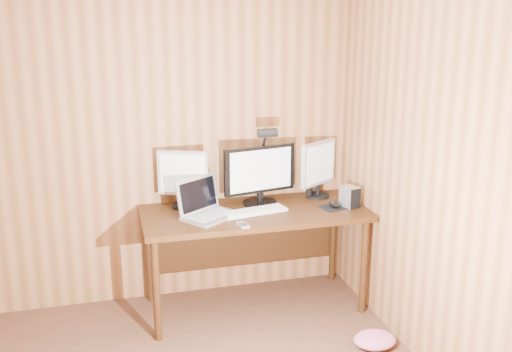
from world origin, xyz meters
name	(u,v)px	position (x,y,z in m)	size (l,w,h in m)	color
room_shell	(129,237)	(0.00, 0.00, 1.25)	(4.00, 4.00, 4.00)	#533120
desk	(252,223)	(0.93, 1.70, 0.63)	(1.60, 0.70, 0.75)	#381D0B
monitor_center	(260,174)	(1.01, 1.77, 0.98)	(0.56, 0.25, 0.44)	black
monitor_left	(183,178)	(0.46, 1.83, 0.98)	(0.36, 0.18, 0.42)	black
monitor_right	(318,168)	(1.49, 1.83, 0.98)	(0.34, 0.24, 0.43)	black
laptop	(205,207)	(0.57, 1.60, 0.82)	(0.47, 0.45, 0.27)	silver
keyboard	(254,211)	(0.92, 1.59, 0.76)	(0.49, 0.23, 0.02)	silver
mousepad	(335,207)	(1.52, 1.55, 0.75)	(0.20, 0.17, 0.00)	black
mouse	(335,204)	(1.52, 1.55, 0.77)	(0.07, 0.12, 0.04)	black
hard_drive	(350,197)	(1.63, 1.54, 0.83)	(0.13, 0.16, 0.15)	silver
phone	(243,225)	(0.78, 1.34, 0.76)	(0.07, 0.12, 0.02)	silver
speaker	(309,190)	(1.42, 1.83, 0.81)	(0.05, 0.05, 0.11)	black
desk_lamp	(265,153)	(1.05, 1.79, 1.13)	(0.14, 0.20, 0.61)	black
fabric_pile	(375,340)	(1.55, 0.89, 0.05)	(0.28, 0.23, 0.09)	#CF648B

